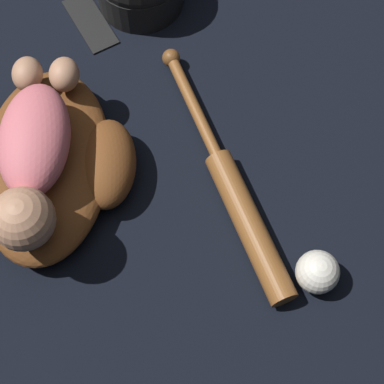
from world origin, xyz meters
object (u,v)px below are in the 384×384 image
Objects in this scene: baby_figure at (31,155)px; baseball_bat at (236,199)px; baseball_glove at (55,164)px; baseball at (316,272)px.

baby_figure reaches higher than baseball_bat.
baseball_glove is 0.31m from baseball_bat.
baseball_glove is 5.98× the size of baseball.
baseball reaches higher than baseball_bat.
baseball_glove is 0.47m from baseball.
baseball_bat is 0.18m from baseball.
baseball_bat is at bearing 63.72° from baby_figure.
baby_figure reaches higher than baseball.
baby_figure reaches higher than baseball_glove.
baseball_glove reaches higher than baseball.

